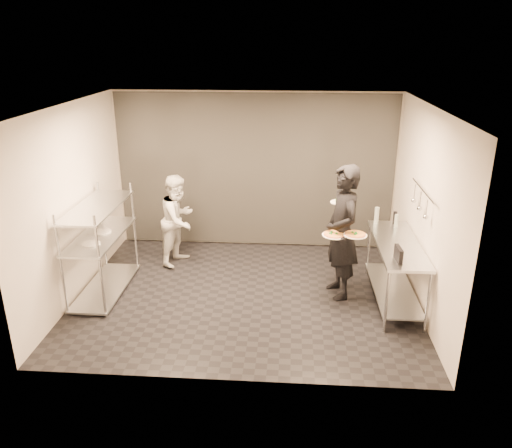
# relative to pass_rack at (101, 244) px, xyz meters

# --- Properties ---
(room_shell) EXTENTS (5.00, 4.00, 2.80)m
(room_shell) POSITION_rel_pass_rack_xyz_m (2.15, 1.18, 0.63)
(room_shell) COLOR black
(room_shell) RESTS_ON ground
(pass_rack) EXTENTS (0.60, 1.60, 1.50)m
(pass_rack) POSITION_rel_pass_rack_xyz_m (0.00, 0.00, 0.00)
(pass_rack) COLOR #AEB1B5
(pass_rack) RESTS_ON ground
(prep_counter) EXTENTS (0.60, 1.80, 0.92)m
(prep_counter) POSITION_rel_pass_rack_xyz_m (4.33, 0.00, -0.14)
(prep_counter) COLOR #AEB1B5
(prep_counter) RESTS_ON ground
(utensil_rail) EXTENTS (0.07, 1.20, 0.31)m
(utensil_rail) POSITION_rel_pass_rack_xyz_m (4.58, 0.00, 0.78)
(utensil_rail) COLOR #AEB1B5
(utensil_rail) RESTS_ON room_shell
(waiter) EXTENTS (0.66, 0.83, 2.00)m
(waiter) POSITION_rel_pass_rack_xyz_m (3.55, 0.14, 0.23)
(waiter) COLOR black
(waiter) RESTS_ON ground
(chef) EXTENTS (0.81, 0.91, 1.55)m
(chef) POSITION_rel_pass_rack_xyz_m (0.93, 1.10, 0.00)
(chef) COLOR silver
(chef) RESTS_ON ground
(pizza_plate_near) EXTENTS (0.35, 0.35, 0.05)m
(pizza_plate_near) POSITION_rel_pass_rack_xyz_m (3.43, -0.04, 0.27)
(pizza_plate_near) COLOR white
(pizza_plate_near) RESTS_ON waiter
(pizza_plate_far) EXTENTS (0.33, 0.33, 0.05)m
(pizza_plate_far) POSITION_rel_pass_rack_xyz_m (3.71, -0.13, 0.31)
(pizza_plate_far) COLOR white
(pizza_plate_far) RESTS_ON waiter
(salad_plate) EXTENTS (0.27, 0.27, 0.07)m
(salad_plate) POSITION_rel_pass_rack_xyz_m (3.51, 0.43, 0.61)
(salad_plate) COLOR white
(salad_plate) RESTS_ON waiter
(pos_monitor) EXTENTS (0.07, 0.27, 0.19)m
(pos_monitor) POSITION_rel_pass_rack_xyz_m (4.21, -0.61, 0.25)
(pos_monitor) COLOR black
(pos_monitor) RESTS_ON prep_counter
(bottle_green) EXTENTS (0.07, 0.07, 0.25)m
(bottle_green) POSITION_rel_pass_rack_xyz_m (4.14, 0.80, 0.28)
(bottle_green) COLOR #97A598
(bottle_green) RESTS_ON prep_counter
(bottle_clear) EXTENTS (0.06, 0.06, 0.20)m
(bottle_clear) POSITION_rel_pass_rack_xyz_m (4.42, 0.63, 0.25)
(bottle_clear) COLOR #97A598
(bottle_clear) RESTS_ON prep_counter
(bottle_dark) EXTENTS (0.06, 0.06, 0.20)m
(bottle_dark) POSITION_rel_pass_rack_xyz_m (4.42, 0.77, 0.25)
(bottle_dark) COLOR black
(bottle_dark) RESTS_ON prep_counter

